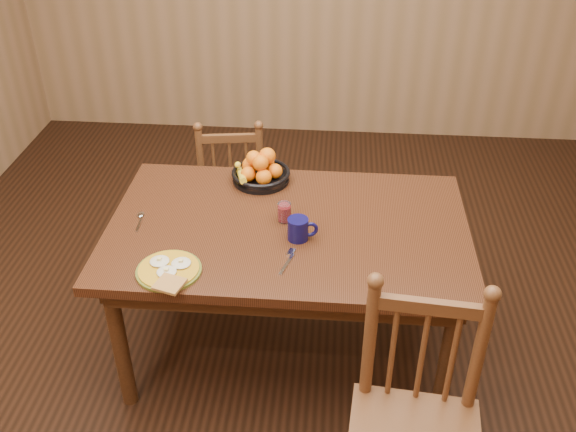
# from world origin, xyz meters

# --- Properties ---
(room) EXTENTS (4.52, 5.02, 2.72)m
(room) POSITION_xyz_m (0.00, 0.00, 1.35)
(room) COLOR black
(room) RESTS_ON ground
(dining_table) EXTENTS (1.60, 1.00, 0.75)m
(dining_table) POSITION_xyz_m (0.00, 0.00, 0.67)
(dining_table) COLOR black
(dining_table) RESTS_ON ground
(chair_far) EXTENTS (0.45, 0.43, 0.87)m
(chair_far) POSITION_xyz_m (-0.40, 0.86, 0.42)
(chair_far) COLOR #522B18
(chair_far) RESTS_ON ground
(chair_near) EXTENTS (0.50, 0.48, 1.01)m
(chair_near) POSITION_xyz_m (0.52, -0.85, 0.49)
(chair_near) COLOR #522B18
(chair_near) RESTS_ON ground
(breakfast_plate) EXTENTS (0.26, 0.30, 0.04)m
(breakfast_plate) POSITION_xyz_m (-0.45, -0.37, 0.76)
(breakfast_plate) COLOR #59601E
(breakfast_plate) RESTS_ON dining_table
(fork) EXTENTS (0.06, 0.18, 0.00)m
(fork) POSITION_xyz_m (0.02, -0.25, 0.75)
(fork) COLOR silver
(fork) RESTS_ON dining_table
(spoon) EXTENTS (0.04, 0.16, 0.01)m
(spoon) POSITION_xyz_m (-0.67, -0.00, 0.75)
(spoon) COLOR silver
(spoon) RESTS_ON dining_table
(coffee_mug) EXTENTS (0.13, 0.09, 0.10)m
(coffee_mug) POSITION_xyz_m (0.06, -0.10, 0.80)
(coffee_mug) COLOR #0C0A3B
(coffee_mug) RESTS_ON dining_table
(juice_glass) EXTENTS (0.06, 0.06, 0.09)m
(juice_glass) POSITION_xyz_m (-0.02, 0.04, 0.79)
(juice_glass) COLOR silver
(juice_glass) RESTS_ON dining_table
(fruit_bowl) EXTENTS (0.29, 0.29, 0.17)m
(fruit_bowl) POSITION_xyz_m (-0.17, 0.38, 0.81)
(fruit_bowl) COLOR black
(fruit_bowl) RESTS_ON dining_table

